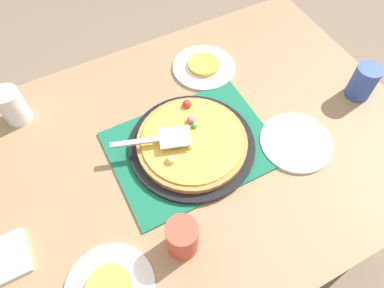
{
  "coord_description": "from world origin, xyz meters",
  "views": [
    {
      "loc": [
        -0.26,
        -0.51,
        1.66
      ],
      "look_at": [
        0.0,
        0.0,
        0.77
      ],
      "focal_mm": 32.97,
      "sensor_mm": 36.0,
      "label": 1
    }
  ],
  "objects_px": {
    "pizza": "(192,141)",
    "pizza_server": "(158,139)",
    "plate_far_right": "(204,67)",
    "served_slice_left": "(109,288)",
    "cup_far": "(12,106)",
    "plate_side": "(296,142)",
    "cup_near": "(363,82)",
    "cup_corner": "(182,238)",
    "pizza_pan": "(192,145)",
    "served_slice_right": "(204,65)",
    "napkin_stack": "(3,259)"
  },
  "relations": [
    {
      "from": "pizza",
      "to": "pizza_server",
      "type": "bearing_deg",
      "value": 162.14
    },
    {
      "from": "plate_far_right",
      "to": "served_slice_left",
      "type": "distance_m",
      "value": 0.78
    },
    {
      "from": "pizza",
      "to": "cup_far",
      "type": "relative_size",
      "value": 2.75
    },
    {
      "from": "plate_side",
      "to": "pizza_server",
      "type": "xyz_separation_m",
      "value": [
        -0.38,
        0.16,
        0.06
      ]
    },
    {
      "from": "pizza_server",
      "to": "cup_near",
      "type": "bearing_deg",
      "value": -8.15
    },
    {
      "from": "cup_near",
      "to": "cup_corner",
      "type": "xyz_separation_m",
      "value": [
        -0.75,
        -0.19,
        0.0
      ]
    },
    {
      "from": "plate_side",
      "to": "pizza_server",
      "type": "distance_m",
      "value": 0.42
    },
    {
      "from": "pizza",
      "to": "pizza_server",
      "type": "xyz_separation_m",
      "value": [
        -0.09,
        0.03,
        0.04
      ]
    },
    {
      "from": "pizza",
      "to": "served_slice_left",
      "type": "distance_m",
      "value": 0.45
    },
    {
      "from": "plate_far_right",
      "to": "cup_corner",
      "type": "distance_m",
      "value": 0.64
    },
    {
      "from": "cup_corner",
      "to": "pizza",
      "type": "bearing_deg",
      "value": 58.2
    },
    {
      "from": "cup_far",
      "to": "cup_corner",
      "type": "distance_m",
      "value": 0.67
    },
    {
      "from": "cup_far",
      "to": "pizza_server",
      "type": "xyz_separation_m",
      "value": [
        0.35,
        -0.33,
        0.01
      ]
    },
    {
      "from": "plate_side",
      "to": "served_slice_left",
      "type": "bearing_deg",
      "value": -168.21
    },
    {
      "from": "pizza_pan",
      "to": "pizza",
      "type": "bearing_deg",
      "value": 113.33
    },
    {
      "from": "pizza",
      "to": "plate_far_right",
      "type": "height_order",
      "value": "pizza"
    },
    {
      "from": "pizza_pan",
      "to": "served_slice_right",
      "type": "bearing_deg",
      "value": 55.45
    },
    {
      "from": "cup_far",
      "to": "napkin_stack",
      "type": "xyz_separation_m",
      "value": [
        -0.14,
        -0.44,
        -0.05
      ]
    },
    {
      "from": "cup_near",
      "to": "napkin_stack",
      "type": "bearing_deg",
      "value": -179.33
    },
    {
      "from": "cup_near",
      "to": "cup_far",
      "type": "relative_size",
      "value": 1.0
    },
    {
      "from": "napkin_stack",
      "to": "served_slice_left",
      "type": "bearing_deg",
      "value": -41.49
    },
    {
      "from": "cup_near",
      "to": "cup_far",
      "type": "bearing_deg",
      "value": 157.61
    },
    {
      "from": "pizza_pan",
      "to": "pizza_server",
      "type": "xyz_separation_m",
      "value": [
        -0.09,
        0.03,
        0.06
      ]
    },
    {
      "from": "pizza_pan",
      "to": "cup_near",
      "type": "relative_size",
      "value": 3.17
    },
    {
      "from": "served_slice_left",
      "to": "cup_corner",
      "type": "relative_size",
      "value": 0.92
    },
    {
      "from": "plate_far_right",
      "to": "served_slice_right",
      "type": "relative_size",
      "value": 2.0
    },
    {
      "from": "pizza_pan",
      "to": "cup_far",
      "type": "xyz_separation_m",
      "value": [
        -0.44,
        0.36,
        0.05
      ]
    },
    {
      "from": "served_slice_right",
      "to": "napkin_stack",
      "type": "relative_size",
      "value": 0.92
    },
    {
      "from": "cup_near",
      "to": "pizza_server",
      "type": "relative_size",
      "value": 0.52
    },
    {
      "from": "served_slice_left",
      "to": "napkin_stack",
      "type": "height_order",
      "value": "served_slice_left"
    },
    {
      "from": "pizza_pan",
      "to": "cup_near",
      "type": "xyz_separation_m",
      "value": [
        0.59,
        -0.07,
        0.05
      ]
    },
    {
      "from": "pizza_server",
      "to": "cup_corner",
      "type": "bearing_deg",
      "value": -103.08
    },
    {
      "from": "plate_far_right",
      "to": "served_slice_left",
      "type": "bearing_deg",
      "value": -135.41
    },
    {
      "from": "cup_near",
      "to": "served_slice_left",
      "type": "bearing_deg",
      "value": -168.04
    },
    {
      "from": "served_slice_right",
      "to": "cup_far",
      "type": "xyz_separation_m",
      "value": [
        -0.63,
        0.08,
        0.04
      ]
    },
    {
      "from": "pizza",
      "to": "napkin_stack",
      "type": "distance_m",
      "value": 0.58
    },
    {
      "from": "pizza",
      "to": "cup_corner",
      "type": "relative_size",
      "value": 2.75
    },
    {
      "from": "pizza",
      "to": "cup_far",
      "type": "height_order",
      "value": "cup_far"
    },
    {
      "from": "plate_far_right",
      "to": "cup_corner",
      "type": "relative_size",
      "value": 1.83
    },
    {
      "from": "plate_side",
      "to": "served_slice_right",
      "type": "height_order",
      "value": "served_slice_right"
    },
    {
      "from": "plate_side",
      "to": "cup_near",
      "type": "relative_size",
      "value": 1.83
    },
    {
      "from": "cup_far",
      "to": "cup_corner",
      "type": "xyz_separation_m",
      "value": [
        0.28,
        -0.61,
        0.0
      ]
    },
    {
      "from": "cup_corner",
      "to": "plate_far_right",
      "type": "bearing_deg",
      "value": 56.65
    },
    {
      "from": "pizza",
      "to": "served_slice_right",
      "type": "distance_m",
      "value": 0.34
    },
    {
      "from": "pizza_pan",
      "to": "cup_near",
      "type": "distance_m",
      "value": 0.6
    },
    {
      "from": "pizza_server",
      "to": "plate_far_right",
      "type": "bearing_deg",
      "value": 40.98
    },
    {
      "from": "served_slice_left",
      "to": "napkin_stack",
      "type": "relative_size",
      "value": 0.92
    },
    {
      "from": "cup_near",
      "to": "cup_far",
      "type": "distance_m",
      "value": 1.11
    },
    {
      "from": "pizza_server",
      "to": "napkin_stack",
      "type": "distance_m",
      "value": 0.5
    },
    {
      "from": "cup_corner",
      "to": "napkin_stack",
      "type": "height_order",
      "value": "cup_corner"
    }
  ]
}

